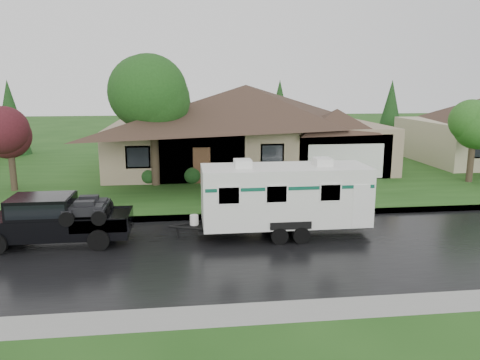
{
  "coord_description": "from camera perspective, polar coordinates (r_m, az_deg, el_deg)",
  "views": [
    {
      "loc": [
        -2.29,
        -17.68,
        5.9
      ],
      "look_at": [
        0.13,
        2.0,
        1.75
      ],
      "focal_mm": 35.0,
      "sensor_mm": 36.0,
      "label": 1
    }
  ],
  "objects": [
    {
      "name": "pickup_truck",
      "position": [
        18.65,
        -22.09,
        -4.37
      ],
      "size": [
        5.5,
        2.09,
        1.83
      ],
      "color": "black",
      "rests_on": "ground"
    },
    {
      "name": "house_main",
      "position": [
        31.93,
        1.27,
        7.66
      ],
      "size": [
        19.44,
        10.8,
        6.9
      ],
      "color": "gray",
      "rests_on": "lawn"
    },
    {
      "name": "ground",
      "position": [
        18.77,
        0.35,
        -6.51
      ],
      "size": [
        140.0,
        140.0,
        0.0
      ],
      "primitive_type": "plane",
      "color": "#204A17",
      "rests_on": "ground"
    },
    {
      "name": "road",
      "position": [
        16.9,
        1.23,
        -8.6
      ],
      "size": [
        140.0,
        8.0,
        0.01
      ],
      "primitive_type": "cube",
      "color": "black",
      "rests_on": "ground"
    },
    {
      "name": "curb",
      "position": [
        20.89,
        -0.44,
        -4.39
      ],
      "size": [
        140.0,
        0.5,
        0.15
      ],
      "primitive_type": "cube",
      "color": "gray",
      "rests_on": "ground"
    },
    {
      "name": "tree_red",
      "position": [
        27.74,
        -26.33,
        5.06
      ],
      "size": [
        2.69,
        2.69,
        4.45
      ],
      "color": "#382B1E",
      "rests_on": "lawn"
    },
    {
      "name": "tree_left_green",
      "position": [
        26.64,
        -10.59,
        9.83
      ],
      "size": [
        4.29,
        4.29,
        7.09
      ],
      "color": "#382B1E",
      "rests_on": "lawn"
    },
    {
      "name": "lawn",
      "position": [
        33.27,
        -2.96,
        1.71
      ],
      "size": [
        140.0,
        26.0,
        0.15
      ],
      "primitive_type": "cube",
      "color": "#204A17",
      "rests_on": "ground"
    },
    {
      "name": "shrub_row",
      "position": [
        27.81,
        1.99,
        0.92
      ],
      "size": [
        13.6,
        1.0,
        1.0
      ],
      "color": "#143814",
      "rests_on": "lawn"
    },
    {
      "name": "tree_right_green",
      "position": [
        30.35,
        26.68,
        6.16
      ],
      "size": [
        2.98,
        2.98,
        4.94
      ],
      "color": "#382B1E",
      "rests_on": "lawn"
    },
    {
      "name": "travel_trailer",
      "position": [
        18.24,
        5.48,
        -1.83
      ],
      "size": [
        6.78,
        2.38,
        3.04
      ],
      "color": "white",
      "rests_on": "ground"
    }
  ]
}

